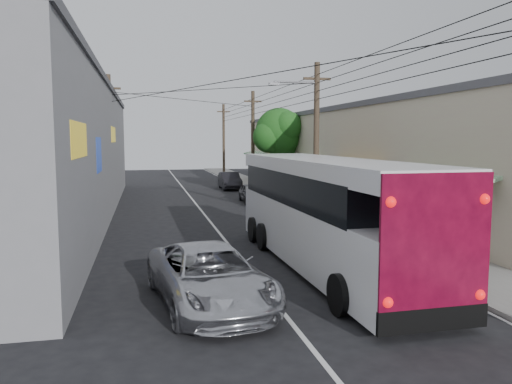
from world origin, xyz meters
TOP-DOWN VIEW (x-y plane):
  - ground at (0.00, 0.00)m, footprint 120.00×120.00m
  - sidewalk at (6.50, 20.00)m, footprint 3.00×80.00m
  - building_right at (10.99, 22.00)m, footprint 7.09×40.00m
  - building_left at (-8.50, 18.00)m, footprint 7.20×36.00m
  - utility_poles at (3.13, 20.33)m, footprint 11.80×45.28m
  - street_tree at (6.87, 26.02)m, footprint 4.40×4.00m
  - coach_bus at (2.49, 4.49)m, footprint 3.06×12.52m
  - jeepney at (-1.67, 1.49)m, footprint 3.22×5.71m
  - parked_suv at (4.52, 18.00)m, footprint 2.85×5.78m
  - parked_car_mid at (3.80, 21.75)m, footprint 1.63×3.78m
  - parked_car_far at (3.80, 30.92)m, footprint 1.57×4.40m
  - pedestrian_near at (5.40, 10.21)m, footprint 0.59×0.46m
  - pedestrian_far at (7.60, 11.86)m, footprint 0.96×0.91m

SIDE VIEW (x-z plane):
  - ground at x=0.00m, z-range 0.00..0.00m
  - sidewalk at x=6.50m, z-range 0.00..0.12m
  - parked_car_mid at x=3.80m, z-range 0.00..1.27m
  - parked_car_far at x=3.80m, z-range 0.00..1.45m
  - jeepney at x=-1.67m, z-range 0.00..1.51m
  - parked_suv at x=4.52m, z-range 0.00..1.62m
  - pedestrian_near at x=5.40m, z-range 0.12..1.58m
  - pedestrian_far at x=7.60m, z-range 0.12..1.67m
  - coach_bus at x=2.49m, z-range 0.06..3.66m
  - building_right at x=10.99m, z-range 0.03..6.28m
  - building_left at x=-8.50m, z-range 0.03..7.28m
  - utility_poles at x=3.13m, z-range 0.13..8.13m
  - street_tree at x=6.87m, z-range 1.37..7.97m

